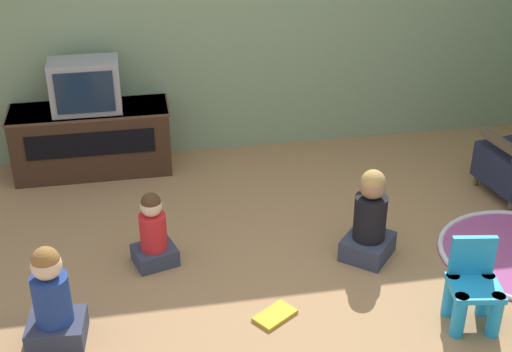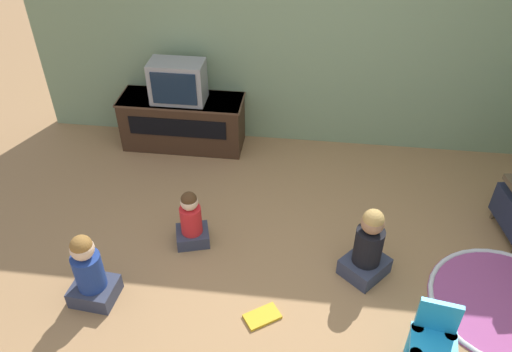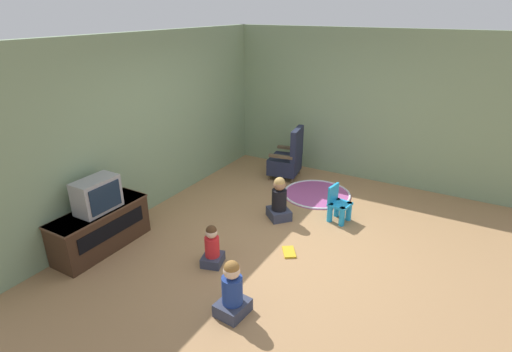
{
  "view_description": "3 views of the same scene",
  "coord_description": "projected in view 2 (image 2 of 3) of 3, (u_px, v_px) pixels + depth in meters",
  "views": [
    {
      "loc": [
        -1.02,
        -3.59,
        2.84
      ],
      "look_at": [
        -0.27,
        0.45,
        0.65
      ],
      "focal_mm": 50.0,
      "sensor_mm": 36.0,
      "label": 1
    },
    {
      "loc": [
        -0.03,
        -2.49,
        3.13
      ],
      "look_at": [
        -0.39,
        0.39,
        0.88
      ],
      "focal_mm": 35.0,
      "sensor_mm": 36.0,
      "label": 2
    },
    {
      "loc": [
        -4.31,
        -2.02,
        2.97
      ],
      "look_at": [
        -0.03,
        0.44,
        0.87
      ],
      "focal_mm": 28.0,
      "sensor_mm": 36.0,
      "label": 3
    }
  ],
  "objects": [
    {
      "name": "child_watching_center",
      "position": [
        191.0,
        221.0,
        4.23
      ],
      "size": [
        0.33,
        0.31,
        0.54
      ],
      "rotation": [
        0.0,
        0.0,
        0.29
      ],
      "color": "#33384C",
      "rests_on": "ground_plane"
    },
    {
      "name": "play_mat",
      "position": [
        506.0,
        304.0,
        3.83
      ],
      "size": [
        1.16,
        1.16,
        0.04
      ],
      "color": "#A54C8C",
      "rests_on": "ground_plane"
    },
    {
      "name": "child_watching_left",
      "position": [
        368.0,
        248.0,
        3.91
      ],
      "size": [
        0.45,
        0.45,
        0.67
      ],
      "rotation": [
        0.0,
        0.0,
        0.86
      ],
      "color": "#33384C",
      "rests_on": "ground_plane"
    },
    {
      "name": "wall_back",
      "position": [
        309.0,
        23.0,
        4.88
      ],
      "size": [
        5.78,
        0.12,
        2.66
      ],
      "color": "gray",
      "rests_on": "ground_plane"
    },
    {
      "name": "book",
      "position": [
        262.0,
        316.0,
        3.73
      ],
      "size": [
        0.3,
        0.27,
        0.02
      ],
      "rotation": [
        0.0,
        0.0,
        0.6
      ],
      "color": "gold",
      "rests_on": "ground_plane"
    },
    {
      "name": "child_watching_right",
      "position": [
        89.0,
        273.0,
        3.72
      ],
      "size": [
        0.35,
        0.32,
        0.65
      ],
      "rotation": [
        0.0,
        0.0,
        -0.09
      ],
      "color": "#33384C",
      "rests_on": "ground_plane"
    },
    {
      "name": "yellow_kid_chair",
      "position": [
        432.0,
        347.0,
        3.29
      ],
      "size": [
        0.34,
        0.33,
        0.55
      ],
      "rotation": [
        0.0,
        0.0,
        -0.16
      ],
      "color": "#1E99DB",
      "rests_on": "ground_plane"
    },
    {
      "name": "tv_cabinet",
      "position": [
        183.0,
        121.0,
        5.4
      ],
      "size": [
        1.31,
        0.47,
        0.57
      ],
      "color": "#382316",
      "rests_on": "ground_plane"
    },
    {
      "name": "ground_plane",
      "position": [
        300.0,
        301.0,
        3.86
      ],
      "size": [
        30.0,
        30.0,
        0.0
      ],
      "primitive_type": "plane",
      "color": "#9E754C"
    },
    {
      "name": "television",
      "position": [
        178.0,
        82.0,
        5.06
      ],
      "size": [
        0.55,
        0.32,
        0.43
      ],
      "color": "#939399",
      "rests_on": "tv_cabinet"
    }
  ]
}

